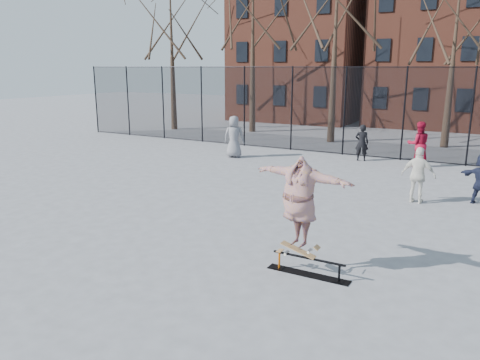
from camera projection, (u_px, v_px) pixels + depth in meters
The scene contains 10 objects.
ground at pixel (221, 257), 10.02m from camera, with size 100.00×100.00×0.00m, color slate.
skate_rail at pixel (308, 268), 9.14m from camera, with size 1.68×0.26×0.37m.
skateboard at pixel (298, 253), 9.18m from camera, with size 0.78×0.19×0.09m, color #945F3B, non-canonical shape.
skater at pixel (299, 208), 8.96m from camera, with size 2.17×0.59×1.76m, color #653E9B.
bystander_grey at pixel (234, 137), 20.84m from camera, with size 0.91×0.59×1.86m, color slate.
bystander_black at pixel (362, 143), 20.12m from camera, with size 0.57×0.38×1.57m, color black.
bystander_red at pixel (419, 144), 18.94m from camera, with size 0.89×0.69×1.83m, color maroon.
bystander_white at pixel (418, 175), 13.84m from camera, with size 0.99×0.41×1.68m, color silver.
fence at pixel (375, 111), 20.55m from camera, with size 34.03×0.07×4.00m.
rowhouses at pixel (440, 33), 30.27m from camera, with size 29.00×7.00×13.00m.
Camera 1 is at (4.93, -7.95, 3.97)m, focal length 35.00 mm.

